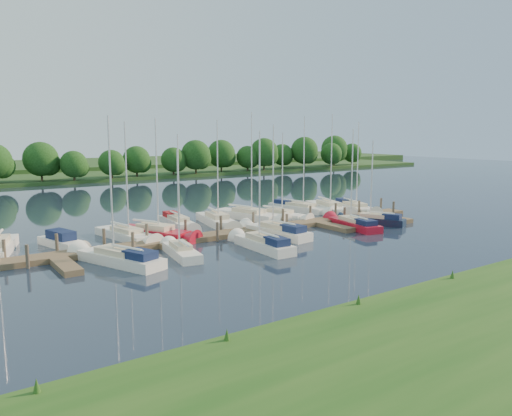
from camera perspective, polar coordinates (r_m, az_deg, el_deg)
ground at (r=37.76m, az=5.52°, el=-4.96°), size 260.00×260.00×0.00m
dock at (r=43.41m, az=-0.72°, el=-2.85°), size 40.00×6.00×0.40m
mooring_pilings at (r=44.26m, az=-1.53°, el=-2.11°), size 38.24×2.84×2.00m
far_shore at (r=106.03m, az=-21.66°, el=3.42°), size 180.00×30.00×0.60m
distant_hill at (r=130.42m, az=-24.19°, el=4.32°), size 220.00×40.00×1.40m
treeline at (r=93.79m, az=-18.23°, el=5.35°), size 146.53×9.94×8.28m
motorboat at (r=41.73m, az=-21.23°, el=-3.72°), size 2.72×5.45×1.62m
sailboat_n_2 at (r=43.09m, az=-14.48°, el=-3.13°), size 3.11×8.03×10.08m
sailboat_n_3 at (r=43.08m, az=-11.35°, el=-3.00°), size 4.82×7.88×10.47m
sailboat_n_4 at (r=47.82m, az=-8.90°, el=-1.74°), size 2.21×7.07×9.07m
sailboat_n_5 at (r=48.16m, az=-4.45°, el=-1.63°), size 3.14×8.15×10.44m
sailboat_n_6 at (r=51.36m, az=-0.72°, el=-0.97°), size 4.20×8.90×11.26m
sailboat_n_7 at (r=51.68m, az=2.79°, el=-0.92°), size 3.21×7.22×9.17m
sailboat_n_8 at (r=56.71m, az=5.11°, el=-0.05°), size 3.45×8.78×10.92m
sailboat_n_9 at (r=56.85m, az=8.36°, el=-0.12°), size 4.09×8.89×11.29m
sailboat_n_10 at (r=57.89m, az=11.19°, el=-0.00°), size 3.69×8.24×10.34m
sailboat_s_0 at (r=35.33m, az=-15.48°, el=-5.65°), size 4.25×8.05×10.36m
sailboat_s_1 at (r=36.57m, az=-8.61°, el=-5.03°), size 2.26×6.21×7.99m
sailboat_s_2 at (r=38.22m, az=0.75°, el=-4.24°), size 1.93×7.22×9.38m
sailboat_s_3 at (r=42.90m, az=2.34°, el=-2.82°), size 2.53×7.74×9.94m
sailboat_s_4 at (r=47.50m, az=11.02°, el=-1.87°), size 2.94×7.53×9.51m
sailboat_s_5 at (r=49.85m, az=13.35°, el=-1.44°), size 3.82×6.33×8.45m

